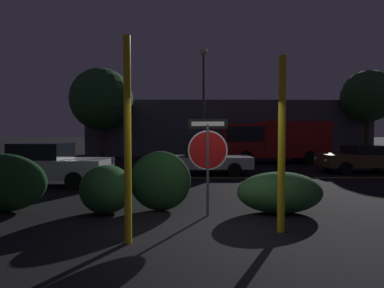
% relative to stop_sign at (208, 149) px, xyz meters
% --- Properties ---
extents(ground_plane, '(260.00, 260.00, 0.00)m').
position_rel_stop_sign_xyz_m(ground_plane, '(-0.05, -1.38, -1.53)').
color(ground_plane, black).
extents(road_center_stripe, '(35.13, 0.12, 0.01)m').
position_rel_stop_sign_xyz_m(road_center_stripe, '(-0.05, 5.78, -1.53)').
color(road_center_stripe, gold).
rests_on(road_center_stripe, ground_plane).
extents(stop_sign, '(0.90, 0.11, 2.22)m').
position_rel_stop_sign_xyz_m(stop_sign, '(0.00, 0.00, 0.00)').
color(stop_sign, '#4C4C51').
rests_on(stop_sign, ground_plane).
extents(yellow_pole_left, '(0.13, 0.13, 3.54)m').
position_rel_stop_sign_xyz_m(yellow_pole_left, '(-1.48, -1.67, 0.24)').
color(yellow_pole_left, yellow).
rests_on(yellow_pole_left, ground_plane).
extents(yellow_pole_right, '(0.14, 0.14, 3.36)m').
position_rel_stop_sign_xyz_m(yellow_pole_right, '(1.33, -1.13, 0.15)').
color(yellow_pole_right, yellow).
rests_on(yellow_pole_right, ground_plane).
extents(hedge_bush_0, '(2.15, 0.80, 1.41)m').
position_rel_stop_sign_xyz_m(hedge_bush_0, '(-4.91, 0.39, -0.82)').
color(hedge_bush_0, '#19421E').
rests_on(hedge_bush_0, ground_plane).
extents(hedge_bush_1, '(1.23, 1.19, 1.14)m').
position_rel_stop_sign_xyz_m(hedge_bush_1, '(-2.38, 0.25, -0.96)').
color(hedge_bush_1, '#1E4C23').
rests_on(hedge_bush_1, ground_plane).
extents(hedge_bush_2, '(1.49, 0.71, 1.46)m').
position_rel_stop_sign_xyz_m(hedge_bush_2, '(-1.12, 0.49, -0.80)').
color(hedge_bush_2, '#19421E').
rests_on(hedge_bush_2, ground_plane).
extents(hedge_bush_3, '(2.03, 1.06, 0.98)m').
position_rel_stop_sign_xyz_m(hedge_bush_3, '(1.73, 0.22, -1.04)').
color(hedge_bush_3, '#2D6633').
rests_on(hedge_bush_3, ground_plane).
extents(passing_car_1, '(4.69, 2.02, 1.53)m').
position_rel_stop_sign_xyz_m(passing_car_1, '(-5.66, 4.14, -0.78)').
color(passing_car_1, silver).
rests_on(passing_car_1, ground_plane).
extents(passing_car_2, '(4.66, 1.96, 1.38)m').
position_rel_stop_sign_xyz_m(passing_car_2, '(0.20, 7.12, -0.84)').
color(passing_car_2, silver).
rests_on(passing_car_2, ground_plane).
extents(passing_car_3, '(4.07, 1.86, 1.30)m').
position_rel_stop_sign_xyz_m(passing_car_3, '(7.95, 7.48, -0.86)').
color(passing_car_3, brown).
rests_on(passing_car_3, ground_plane).
extents(delivery_truck, '(6.52, 2.57, 2.62)m').
position_rel_stop_sign_xyz_m(delivery_truck, '(4.80, 12.14, -0.03)').
color(delivery_truck, maroon).
rests_on(delivery_truck, ground_plane).
extents(street_lamp, '(0.44, 0.44, 7.10)m').
position_rel_stop_sign_xyz_m(street_lamp, '(0.51, 11.61, 3.00)').
color(street_lamp, '#4C4C51').
rests_on(street_lamp, ground_plane).
extents(tree_0, '(3.96, 3.96, 6.73)m').
position_rel_stop_sign_xyz_m(tree_0, '(13.43, 16.20, 3.20)').
color(tree_0, '#422D1E').
rests_on(tree_0, ground_plane).
extents(tree_1, '(4.69, 4.69, 6.79)m').
position_rel_stop_sign_xyz_m(tree_1, '(-6.98, 15.98, 2.91)').
color(tree_1, '#422D1E').
rests_on(tree_1, ground_plane).
extents(building_backdrop, '(23.35, 4.01, 4.58)m').
position_rel_stop_sign_xyz_m(building_backdrop, '(2.95, 19.23, 0.76)').
color(building_backdrop, '#4C4C56').
rests_on(building_backdrop, ground_plane).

